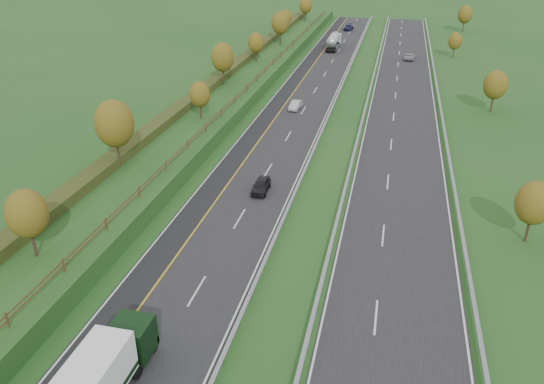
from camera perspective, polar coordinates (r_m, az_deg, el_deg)
The scene contains 18 objects.
ground at distance 80.35m, azimuth 7.67°, elevation 7.51°, with size 400.00×400.00×0.00m, color #1F4C1B.
near_carriageway at distance 86.09m, azimuth 2.69°, elevation 9.01°, with size 10.50×200.00×0.04m, color black.
far_carriageway at distance 84.82m, azimuth 13.81°, elevation 8.01°, with size 10.50×200.00×0.04m, color black.
hard_shoulder at distance 86.81m, azimuth 0.22°, elevation 9.19°, with size 3.00×200.00×0.04m, color black.
lane_markings at distance 85.10m, azimuth 6.96°, elevation 8.66°, with size 26.75×200.00×0.01m.
embankment_left at distance 88.97m, azimuth -5.68°, elevation 10.15°, with size 12.00×200.00×2.00m, color #1F4C1B.
hedge_left at distance 89.20m, azimuth -6.97°, elevation 11.17°, with size 2.20×180.00×1.10m, color #2C3A18.
fence_left at distance 86.82m, azimuth -2.95°, elevation 11.02°, with size 0.12×189.06×1.20m.
median_barrier_near at distance 85.12m, azimuth 6.52°, elevation 9.09°, with size 0.32×200.00×0.71m.
median_barrier_far at distance 84.72m, azimuth 9.97°, elevation 8.78°, with size 0.32×200.00×0.71m.
outer_barrier_far at distance 84.96m, azimuth 17.79°, elevation 7.96°, with size 0.32×200.00×0.71m.
trees_left at distance 84.42m, azimuth -6.35°, elevation 13.00°, with size 6.64×164.30×7.66m.
trees_far at distance 113.11m, azimuth 21.16°, elevation 13.76°, with size 8.45×118.60×7.12m.
road_tanker at distance 132.43m, azimuth 6.65°, elevation 15.86°, with size 2.40×11.22×3.46m.
car_dark_near at distance 57.57m, azimuth -1.19°, elevation 0.69°, with size 1.64×4.07×1.39m, color black.
car_silver_mid at distance 85.33m, azimuth 2.55°, elevation 9.33°, with size 1.39×3.99×1.31m, color #B3B2B7.
car_small_far at distance 158.94m, azimuth 8.24°, elevation 17.13°, with size 2.12×5.20×1.51m, color #16133E.
car_oncoming at distance 123.67m, azimuth 14.55°, elevation 13.93°, with size 2.21×4.80×1.33m, color #A2A1A6.
Camera 1 is at (14.81, -20.83, 25.69)m, focal length 35.00 mm.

